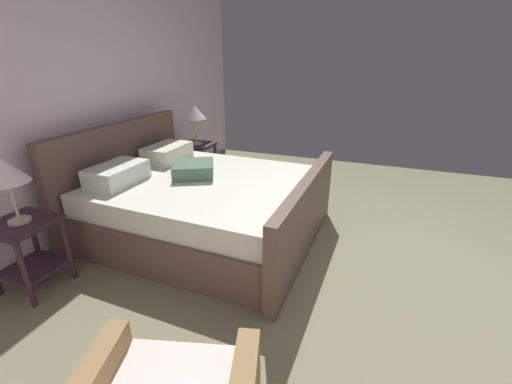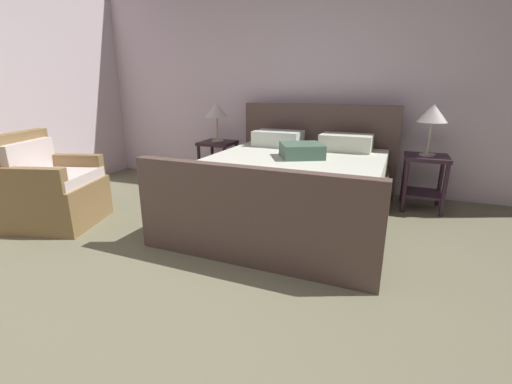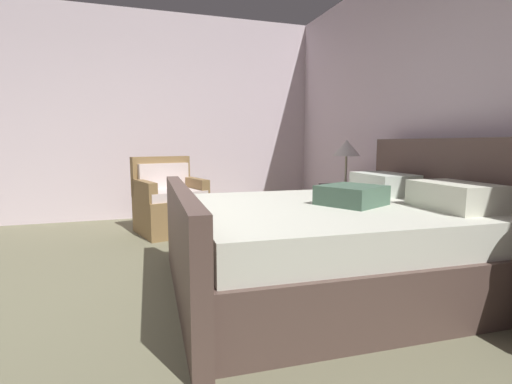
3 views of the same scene
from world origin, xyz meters
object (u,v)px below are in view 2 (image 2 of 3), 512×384
(bed, at_px, (293,185))
(armchair, at_px, (51,190))
(nightstand_right, at_px, (424,174))
(table_lamp_left, at_px, (217,111))
(nightstand_left, at_px, (218,156))
(table_lamp_right, at_px, (433,114))

(bed, relative_size, armchair, 2.54)
(nightstand_right, distance_m, table_lamp_left, 2.62)
(nightstand_left, relative_size, table_lamp_left, 1.20)
(bed, xyz_separation_m, nightstand_left, (-1.28, 0.86, 0.06))
(nightstand_right, bearing_deg, armchair, -152.69)
(table_lamp_left, height_order, armchair, table_lamp_left)
(nightstand_right, relative_size, nightstand_left, 1.00)
(bed, distance_m, table_lamp_right, 1.64)
(table_lamp_right, distance_m, armchair, 3.92)
(table_lamp_left, relative_size, armchair, 0.56)
(table_lamp_left, bearing_deg, table_lamp_right, -2.12)
(bed, height_order, armchair, bed)
(bed, relative_size, table_lamp_right, 4.19)
(nightstand_left, bearing_deg, table_lamp_right, -2.12)
(table_lamp_right, height_order, armchair, table_lamp_right)
(bed, bearing_deg, table_lamp_left, 146.08)
(bed, bearing_deg, nightstand_left, 146.08)
(table_lamp_left, bearing_deg, armchair, -115.12)
(table_lamp_left, distance_m, armchair, 2.16)
(table_lamp_right, xyz_separation_m, table_lamp_left, (-2.55, 0.09, -0.04))
(table_lamp_right, xyz_separation_m, armchair, (-3.43, -1.77, -0.69))
(nightstand_right, distance_m, table_lamp_right, 0.63)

